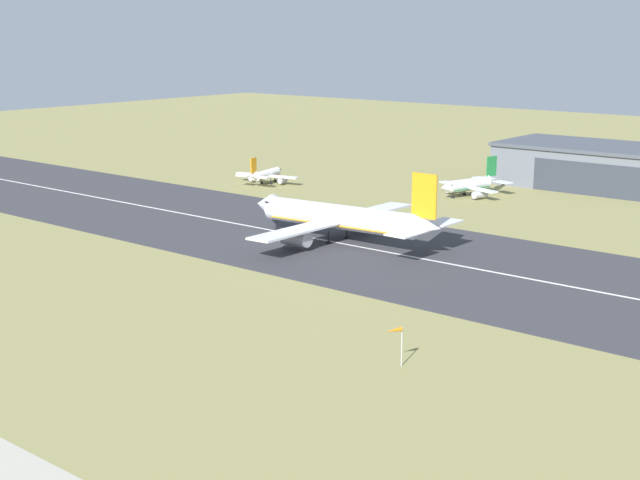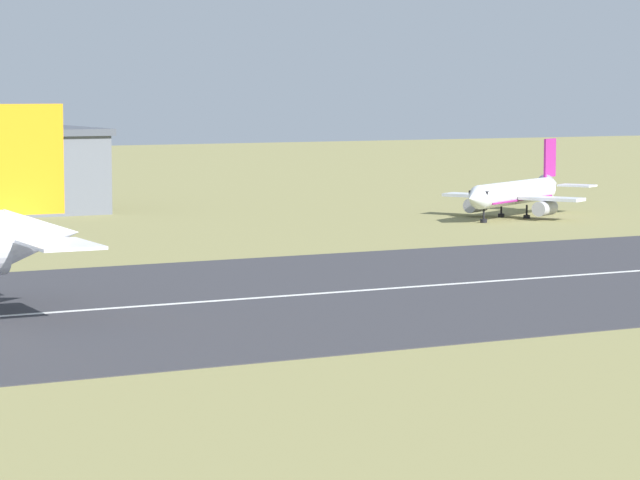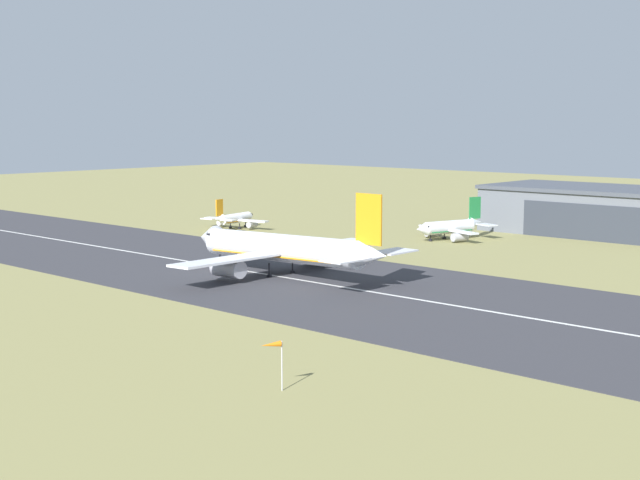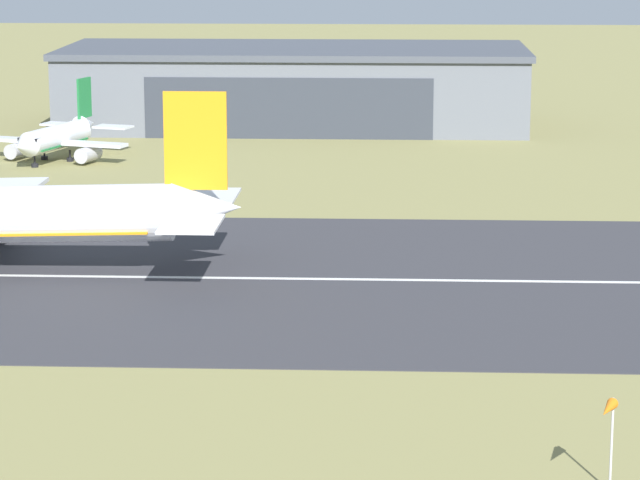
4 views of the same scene
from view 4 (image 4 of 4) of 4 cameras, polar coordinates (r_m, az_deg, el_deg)
runway_strip at (r=125.98m, az=8.95°, el=-1.57°), size 486.61×50.97×0.06m
runway_centreline at (r=125.97m, az=8.95°, el=-1.55°), size 437.95×0.70×0.01m
hangar_building at (r=216.94m, az=-0.96°, el=5.81°), size 65.74×27.75×11.22m
airplane_parked_centre at (r=188.73m, az=-9.88°, el=3.81°), size 18.83×19.78×9.45m
windsock_pole at (r=79.36m, az=10.80°, el=-6.43°), size 1.31×2.26×5.16m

